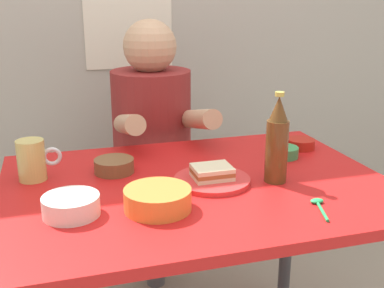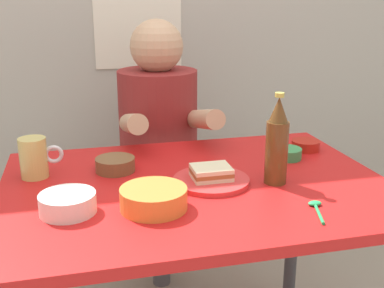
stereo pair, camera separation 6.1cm
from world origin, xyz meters
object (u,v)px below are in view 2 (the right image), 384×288
Objects in this scene: beer_bottle at (277,143)px; plate_orange at (211,181)px; sambal_bowl_red at (306,145)px; dining_table at (196,212)px; person_seated at (158,121)px; sandwich at (211,172)px; beer_mug at (34,158)px; stool at (160,213)px.

plate_orange is at bearing 167.22° from beer_bottle.
dining_table is at bearing -155.84° from sambal_bowl_red.
sambal_bowl_red is (0.40, 0.21, 0.01)m from plate_orange.
dining_table is 1.53× the size of person_seated.
person_seated reaches higher than plate_orange.
sambal_bowl_red reaches higher than dining_table.
sambal_bowl_red is at bearing 48.72° from beer_bottle.
sandwich is at bearing -20.72° from dining_table.
person_seated is at bearing 93.89° from sandwich.
beer_mug is 0.70m from beer_bottle.
sambal_bowl_red is (0.89, 0.04, -0.04)m from beer_mug.
person_seated reaches higher than sandwich.
stool is at bearing 90.25° from dining_table.
sandwich is at bearing -152.00° from sambal_bowl_red.
beer_bottle reaches higher than stool.
beer_bottle reaches higher than plate_orange.
sambal_bowl_red is at bearing 28.00° from plate_orange.
beer_bottle is at bearing -12.78° from plate_orange.
stool is 4.69× the size of sambal_bowl_red.
beer_bottle is at bearing -71.77° from person_seated.
beer_mug is at bearing 162.60° from beer_bottle.
dining_table reaches higher than stool.
beer_mug is (-0.45, -0.46, 0.03)m from person_seated.
sandwich is 0.87× the size of beer_mug.
sandwich is at bearing -86.17° from stool.
person_seated is 5.71× the size of beer_mug.
person_seated is at bearing 90.25° from dining_table.
sambal_bowl_red is (0.40, 0.21, -0.01)m from sandwich.
stool is at bearing 107.95° from beer_bottle.
person_seated is at bearing -90.00° from stool.
dining_table is at bearing -89.75° from stool.
sandwich is (0.04, -0.65, 0.42)m from stool.
stool is 3.57× the size of beer_mug.
person_seated is 2.75× the size of beer_bottle.
plate_orange reaches higher than dining_table.
beer_mug reaches higher than sambal_bowl_red.
sandwich is at bearing 167.22° from beer_bottle.
stool is at bearing 93.83° from plate_orange.
dining_table is 4.20× the size of beer_bottle.
beer_bottle is 2.73× the size of sambal_bowl_red.
stool is 1.72× the size of beer_bottle.
plate_orange is 0.21m from beer_bottle.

